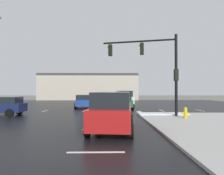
# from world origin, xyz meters

# --- Properties ---
(ground_plane) EXTENTS (120.00, 120.00, 0.00)m
(ground_plane) POSITION_xyz_m (0.00, 0.00, 0.00)
(ground_plane) COLOR slate
(road_asphalt) EXTENTS (44.00, 44.00, 0.02)m
(road_asphalt) POSITION_xyz_m (0.00, 0.00, 0.01)
(road_asphalt) COLOR black
(road_asphalt) RESTS_ON ground_plane
(snow_strip_curbside) EXTENTS (4.00, 1.60, 0.06)m
(snow_strip_curbside) POSITION_xyz_m (5.00, -4.00, 0.17)
(snow_strip_curbside) COLOR white
(snow_strip_curbside) RESTS_ON sidewalk_corner
(lane_markings) EXTENTS (36.15, 36.15, 0.01)m
(lane_markings) POSITION_xyz_m (1.20, -1.38, 0.02)
(lane_markings) COLOR silver
(lane_markings) RESTS_ON road_asphalt
(traffic_signal_mast) EXTENTS (5.89, 1.79, 6.41)m
(traffic_signal_mast) POSITION_xyz_m (4.21, -4.70, 4.43)
(traffic_signal_mast) COLOR black
(traffic_signal_mast) RESTS_ON sidewalk_corner
(fire_hydrant) EXTENTS (0.48, 0.26, 0.79)m
(fire_hydrant) POSITION_xyz_m (5.96, -6.57, 0.54)
(fire_hydrant) COLOR gold
(fire_hydrant) RESTS_ON sidewalk_corner
(strip_building_background) EXTENTS (21.12, 8.00, 5.67)m
(strip_building_background) POSITION_xyz_m (-3.76, 25.22, 2.84)
(strip_building_background) COLOR #BCB29E
(strip_building_background) RESTS_ON ground_plane
(sedan_green) EXTENTS (2.20, 4.61, 1.58)m
(sedan_green) POSITION_xyz_m (2.27, 2.47, 0.85)
(sedan_green) COLOR #195933
(sedan_green) RESTS_ON road_asphalt
(suv_white) EXTENTS (2.42, 4.93, 2.03)m
(suv_white) POSITION_xyz_m (2.60, 6.50, 1.09)
(suv_white) COLOR white
(suv_white) RESTS_ON road_asphalt
(sedan_blue) EXTENTS (2.42, 4.68, 1.58)m
(sedan_blue) POSITION_xyz_m (-2.49, 3.35, 0.85)
(sedan_blue) COLOR navy
(sedan_blue) RESTS_ON road_asphalt
(suv_red) EXTENTS (2.59, 4.99, 2.03)m
(suv_red) POSITION_xyz_m (0.64, -10.30, 1.09)
(suv_red) COLOR #B21919
(suv_red) RESTS_ON road_asphalt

